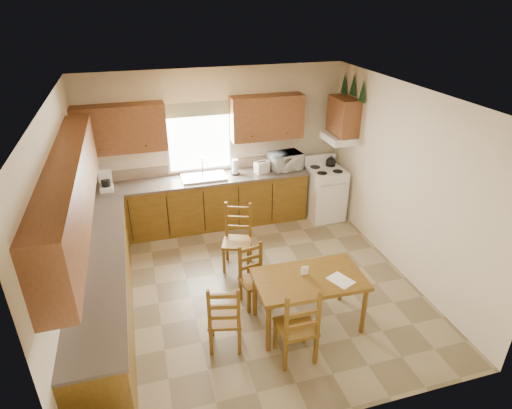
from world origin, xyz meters
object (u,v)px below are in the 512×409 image
object	(u,v)px
stove	(324,194)
chair_far_right	(237,239)
chair_near_left	(225,314)
chair_near_right	(296,322)
chair_far_left	(255,277)
microwave	(285,161)
dining_table	(308,301)

from	to	relation	value
stove	chair_far_right	distance (m)	2.25
chair_near_left	chair_near_right	distance (m)	0.83
stove	chair_far_left	distance (m)	2.81
stove	microwave	bearing A→B (deg)	157.75
dining_table	chair_far_left	world-z (taller)	chair_far_left
chair_far_left	chair_near_right	bearing A→B (deg)	-88.42
microwave	chair_far_right	distance (m)	1.97
chair_near_left	chair_near_right	bearing A→B (deg)	164.84
microwave	chair_far_left	xyz separation A→B (m)	(-1.23, -2.31, -0.65)
chair_far_right	chair_far_left	bearing A→B (deg)	-68.03
dining_table	chair_near_left	bearing A→B (deg)	-174.37
dining_table	chair_far_right	size ratio (longest dim) A/B	1.32
chair_near_right	chair_far_right	distance (m)	1.93
dining_table	chair_near_right	bearing A→B (deg)	-124.34
chair_near_left	chair_far_right	bearing A→B (deg)	-95.48
chair_far_right	stove	bearing A→B (deg)	51.65
chair_near_left	microwave	bearing A→B (deg)	-107.53
dining_table	microwave	bearing A→B (deg)	77.99
chair_near_right	chair_far_left	distance (m)	1.04
chair_near_right	chair_far_left	xyz separation A→B (m)	(-0.18, 1.03, -0.08)
chair_near_left	chair_far_left	xyz separation A→B (m)	(0.54, 0.63, -0.03)
microwave	chair_far_left	distance (m)	2.70
chair_far_left	chair_far_right	distance (m)	0.90
chair_far_right	dining_table	bearing A→B (deg)	-48.49
microwave	stove	bearing A→B (deg)	-29.46
microwave	dining_table	xyz separation A→B (m)	(-0.70, -2.87, -0.72)
chair_far_left	chair_far_right	bearing A→B (deg)	82.45
dining_table	chair_near_left	xyz separation A→B (m)	(-1.07, -0.07, 0.11)
chair_far_left	chair_far_right	xyz separation A→B (m)	(-0.02, 0.90, 0.07)
stove	chair_near_left	distance (m)	3.64
dining_table	chair_near_right	size ratio (longest dim) A/B	1.31
microwave	chair_near_right	bearing A→B (deg)	-115.96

